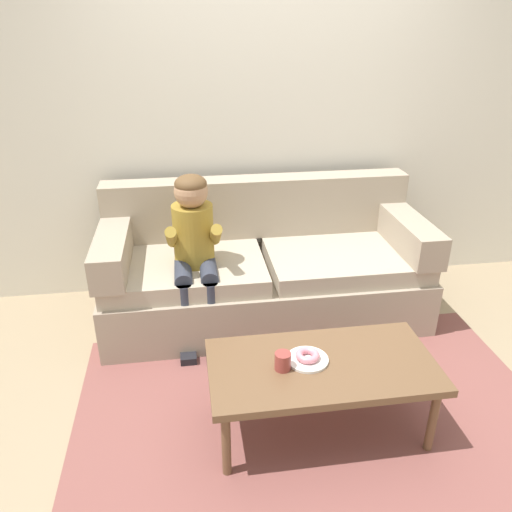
# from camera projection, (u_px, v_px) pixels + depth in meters

# --- Properties ---
(ground) EXTENTS (10.00, 10.00, 0.00)m
(ground) POSITION_uv_depth(u_px,v_px,m) (303.00, 386.00, 2.95)
(ground) COLOR #9E896B
(wall_back) EXTENTS (8.00, 0.10, 2.80)m
(wall_back) POSITION_uv_depth(u_px,v_px,m) (266.00, 103.00, 3.60)
(wall_back) COLOR silver
(wall_back) RESTS_ON ground
(area_rug) EXTENTS (2.57, 1.71, 0.01)m
(area_rug) POSITION_uv_depth(u_px,v_px,m) (314.00, 415.00, 2.73)
(area_rug) COLOR brown
(area_rug) RESTS_ON ground
(couch) EXTENTS (2.20, 0.90, 0.93)m
(couch) POSITION_uv_depth(u_px,v_px,m) (264.00, 271.00, 3.55)
(couch) COLOR tan
(couch) RESTS_ON ground
(coffee_table) EXTENTS (1.13, 0.58, 0.42)m
(coffee_table) POSITION_uv_depth(u_px,v_px,m) (322.00, 370.00, 2.50)
(coffee_table) COLOR brown
(coffee_table) RESTS_ON ground
(person_child) EXTENTS (0.34, 0.58, 1.10)m
(person_child) POSITION_uv_depth(u_px,v_px,m) (194.00, 244.00, 3.16)
(person_child) COLOR olive
(person_child) RESTS_ON ground
(plate) EXTENTS (0.21, 0.21, 0.01)m
(plate) POSITION_uv_depth(u_px,v_px,m) (307.00, 359.00, 2.49)
(plate) COLOR white
(plate) RESTS_ON coffee_table
(donut) EXTENTS (0.13, 0.13, 0.04)m
(donut) POSITION_uv_depth(u_px,v_px,m) (308.00, 355.00, 2.48)
(donut) COLOR pink
(donut) RESTS_ON plate
(mug) EXTENTS (0.08, 0.08, 0.09)m
(mug) POSITION_uv_depth(u_px,v_px,m) (283.00, 361.00, 2.42)
(mug) COLOR #993D38
(mug) RESTS_ON coffee_table
(toy_controller) EXTENTS (0.23, 0.09, 0.05)m
(toy_controller) POSITION_uv_depth(u_px,v_px,m) (376.00, 375.00, 3.01)
(toy_controller) COLOR #339E56
(toy_controller) RESTS_ON ground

